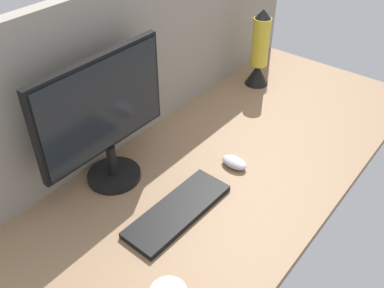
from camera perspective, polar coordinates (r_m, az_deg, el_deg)
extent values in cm
cube|color=#8C6B4C|center=(154.45, 4.96, -2.25)|extent=(180.00, 80.00, 3.00)
cube|color=gray|center=(157.95, -5.92, 11.78)|extent=(180.00, 5.00, 57.65)
cylinder|color=black|center=(146.74, -10.40, -4.13)|extent=(18.00, 18.00, 1.80)
cylinder|color=black|center=(142.63, -10.69, -2.21)|extent=(3.20, 3.20, 11.00)
cube|color=black|center=(130.97, -12.04, 5.14)|extent=(47.91, 2.40, 31.53)
cube|color=black|center=(130.02, -11.63, 4.94)|extent=(45.51, 0.60, 29.13)
cube|color=black|center=(132.52, -1.90, -8.92)|extent=(37.31, 13.92, 2.00)
ellipsoid|color=silver|center=(148.95, 5.71, -2.46)|extent=(5.82, 9.72, 3.40)
cone|color=black|center=(197.46, 8.74, 9.28)|extent=(10.60, 10.60, 9.64)
cylinder|color=gold|center=(190.74, 9.18, 13.36)|extent=(7.71, 7.71, 21.21)
cone|color=black|center=(186.05, 9.57, 16.87)|extent=(6.94, 6.94, 3.86)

